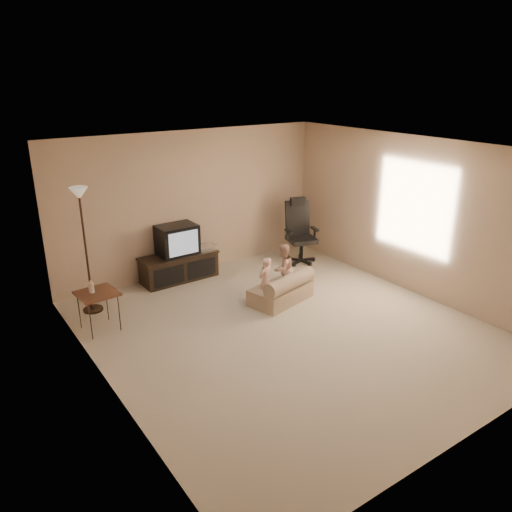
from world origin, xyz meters
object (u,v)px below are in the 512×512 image
(tv_stand, at_px, (179,257))
(floor_lamp, at_px, (82,223))
(side_table, at_px, (96,294))
(office_chair, at_px, (300,240))
(toddler_right, at_px, (283,269))
(toddler_left, at_px, (265,281))
(child_sofa, at_px, (283,290))

(tv_stand, xyz_separation_m, floor_lamp, (-1.63, -0.35, 0.98))
(tv_stand, bearing_deg, side_table, -151.19)
(office_chair, xyz_separation_m, toddler_right, (-1.14, -0.97, -0.02))
(office_chair, bearing_deg, tv_stand, -175.53)
(side_table, height_order, toddler_left, side_table)
(child_sofa, bearing_deg, tv_stand, 104.40)
(office_chair, relative_size, toddler_right, 1.45)
(side_table, relative_size, floor_lamp, 0.40)
(toddler_left, relative_size, toddler_right, 0.90)
(toddler_left, bearing_deg, floor_lamp, -47.45)
(child_sofa, bearing_deg, toddler_left, 138.99)
(toddler_right, bearing_deg, side_table, -22.61)
(child_sofa, bearing_deg, floor_lamp, 137.78)
(office_chair, xyz_separation_m, child_sofa, (-1.35, -1.25, -0.24))
(office_chair, height_order, toddler_left, office_chair)
(tv_stand, xyz_separation_m, side_table, (-1.73, -1.00, 0.14))
(office_chair, relative_size, child_sofa, 1.09)
(tv_stand, distance_m, office_chair, 2.33)
(tv_stand, bearing_deg, toddler_right, -53.44)
(office_chair, relative_size, floor_lamp, 0.64)
(tv_stand, bearing_deg, child_sofa, -63.22)
(toddler_left, xyz_separation_m, toddler_right, (0.46, 0.15, 0.04))
(side_table, bearing_deg, child_sofa, -15.58)
(tv_stand, xyz_separation_m, child_sofa, (0.93, -1.74, -0.21))
(office_chair, relative_size, toddler_left, 1.61)
(child_sofa, distance_m, toddler_right, 0.41)
(tv_stand, relative_size, floor_lamp, 0.73)
(child_sofa, xyz_separation_m, toddler_left, (-0.25, 0.13, 0.18))
(side_table, relative_size, child_sofa, 0.69)
(toddler_left, bearing_deg, child_sofa, 133.89)
(floor_lamp, relative_size, child_sofa, 1.70)
(tv_stand, height_order, side_table, tv_stand)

